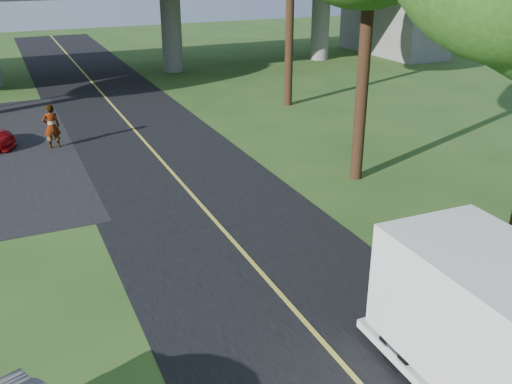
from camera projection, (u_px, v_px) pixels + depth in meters
ground at (346, 369)px, 11.72m from camera, size 120.00×120.00×0.00m
road at (192, 195)px, 20.10m from camera, size 7.00×90.00×0.02m
lane_line at (192, 194)px, 20.10m from camera, size 0.12×90.00×0.01m
overpass at (80, 8)px, 36.78m from camera, size 54.00×10.00×7.30m
pedestrian at (52, 126)px, 24.54m from camera, size 0.74×0.51×1.94m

